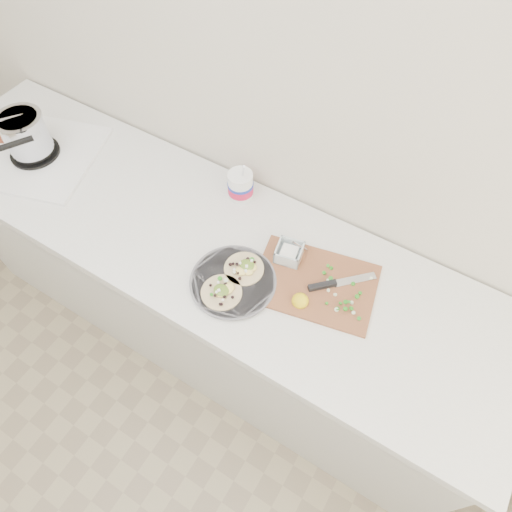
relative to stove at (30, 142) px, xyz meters
The scene contains 5 objects.
counter 0.94m from the stove, ahead, with size 2.44×0.66×0.90m.
stove is the anchor object (origin of this frame).
taco_plate 1.04m from the stove, ahead, with size 0.29×0.30×0.04m.
tub 0.88m from the stove, 16.87° to the left, with size 0.10×0.10×0.22m.
cutboard 1.27m from the stove, ahead, with size 0.46×0.36×0.06m.
Camera 1 is at (0.73, 0.66, 2.23)m, focal length 32.00 mm.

